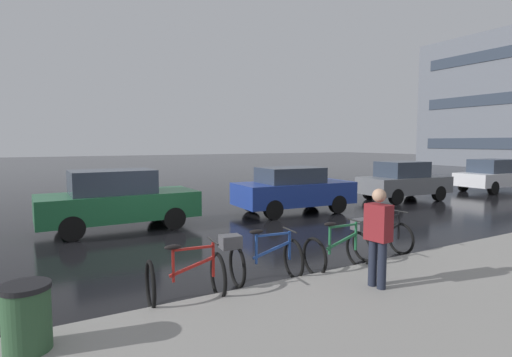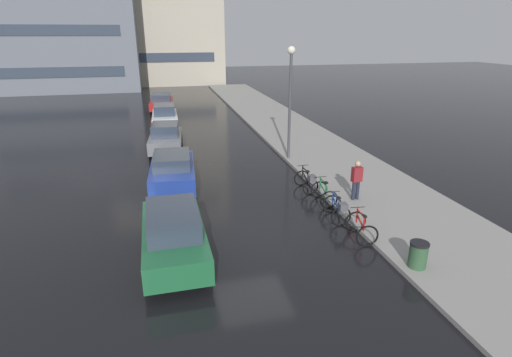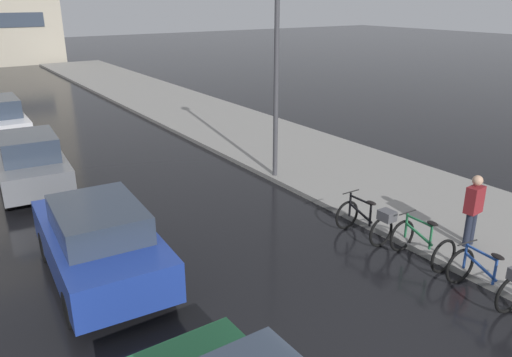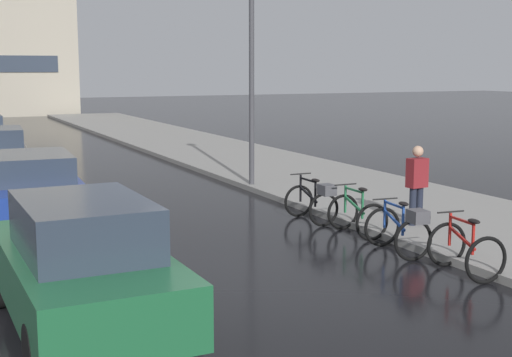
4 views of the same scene
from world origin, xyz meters
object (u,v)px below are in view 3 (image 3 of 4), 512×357
bicycle_third (422,244)px  car_grey (31,163)px  bicycle_second (492,277)px  car_blue (99,241)px  bicycle_farthest (369,220)px  pedestrian (473,209)px  streetlamp (277,52)px

bicycle_third → car_grey: bearing=123.5°
bicycle_second → car_blue: size_ratio=0.34×
bicycle_farthest → pedestrian: (1.45, -1.58, 0.49)m
bicycle_third → bicycle_farthest: bicycle_farthest is taller
bicycle_second → streetlamp: size_ratio=0.25×
car_grey → streetlamp: (6.27, -3.12, 2.96)m
bicycle_second → car_blue: bearing=140.0°
car_grey → car_blue: bearing=-88.8°
bicycle_second → car_blue: 7.30m
car_blue → pedestrian: pedestrian is taller
car_blue → car_grey: bearing=91.2°
bicycle_second → car_grey: size_ratio=0.36×
car_blue → car_grey: 5.86m
streetlamp → car_grey: bearing=153.6°
pedestrian → streetlamp: (-0.84, 6.02, 2.80)m
car_grey → pedestrian: 11.58m
bicycle_third → car_blue: car_blue is taller
bicycle_farthest → car_grey: size_ratio=0.35×
car_blue → bicycle_second: bearing=-40.0°
car_grey → streetlamp: bearing=-26.4°
bicycle_third → car_blue: size_ratio=0.27×
pedestrian → bicycle_second: bearing=-135.1°
bicycle_farthest → streetlamp: streetlamp is taller
bicycle_second → pedestrian: (1.40, 1.40, 0.49)m
bicycle_second → car_grey: car_grey is taller
bicycle_farthest → pedestrian: bearing=-47.5°
bicycle_second → bicycle_third: bicycle_third is taller
bicycle_second → bicycle_third: (0.17, 1.66, -0.09)m
car_grey → streetlamp: size_ratio=0.69×
car_blue → bicycle_third: bearing=-27.8°
bicycle_second → bicycle_third: size_ratio=1.26×
streetlamp → pedestrian: bearing=-82.1°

